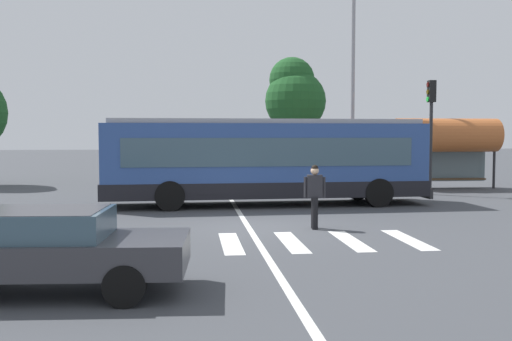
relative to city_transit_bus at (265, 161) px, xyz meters
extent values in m
plane|color=#424449|center=(-0.73, -4.94, -1.59)|extent=(160.00, 160.00, 0.00)
cylinder|color=black|center=(3.76, 1.31, -1.09)|extent=(1.01, 0.33, 1.00)
cylinder|color=black|center=(3.84, -1.04, -1.09)|extent=(1.01, 0.33, 1.00)
cylinder|color=black|center=(-3.43, 1.05, -1.09)|extent=(1.01, 0.33, 1.00)
cylinder|color=black|center=(-3.34, -1.29, -1.09)|extent=(1.01, 0.33, 1.00)
cube|color=#2D4C8E|center=(-0.02, 0.00, 0.04)|extent=(11.32, 2.94, 2.55)
cube|color=black|center=(-0.02, 0.00, -0.96)|extent=(11.43, 2.97, 0.55)
cube|color=#3D5666|center=(-0.02, 0.00, 0.34)|extent=(9.97, 2.95, 0.96)
cube|color=#3D5666|center=(5.60, 0.20, 0.24)|extent=(0.12, 2.24, 1.63)
cube|color=black|center=(5.60, 0.20, 1.13)|extent=(0.13, 1.94, 0.28)
cube|color=#99999E|center=(-0.02, 0.00, 1.39)|extent=(10.86, 2.72, 0.16)
cube|color=#28282B|center=(5.71, 0.20, -1.16)|extent=(0.21, 2.55, 0.36)
cylinder|color=black|center=(0.65, -5.29, -1.16)|extent=(0.16, 0.16, 0.85)
cylinder|color=black|center=(0.62, -5.54, -1.16)|extent=(0.16, 0.16, 0.85)
cube|color=#232328|center=(0.64, -5.42, -0.44)|extent=(0.42, 0.30, 0.60)
cylinder|color=#232328|center=(0.40, -5.39, -0.47)|extent=(0.10, 0.10, 0.55)
cylinder|color=#232328|center=(0.88, -5.44, -0.47)|extent=(0.10, 0.10, 0.55)
sphere|color=tan|center=(0.64, -5.42, -0.03)|extent=(0.22, 0.22, 0.22)
sphere|color=black|center=(0.64, -5.42, 0.04)|extent=(0.19, 0.19, 0.19)
cylinder|color=black|center=(-3.54, -10.49, -1.27)|extent=(0.65, 0.24, 0.64)
cylinder|color=black|center=(-3.65, -12.16, -1.27)|extent=(0.65, 0.24, 0.64)
cube|color=#38383D|center=(-4.98, -11.23, -0.95)|extent=(4.61, 2.11, 0.52)
cube|color=#3D5666|center=(-5.07, -11.23, -0.47)|extent=(2.26, 1.74, 0.44)
cube|color=#38383D|center=(-5.07, -11.23, -0.28)|extent=(2.08, 1.65, 0.09)
cylinder|color=black|center=(-4.03, 9.53, -1.27)|extent=(0.24, 0.65, 0.64)
cylinder|color=black|center=(-2.36, 9.43, -1.27)|extent=(0.24, 0.65, 0.64)
cylinder|color=black|center=(-4.20, 6.75, -1.27)|extent=(0.24, 0.65, 0.64)
cylinder|color=black|center=(-2.53, 6.65, -1.27)|extent=(0.24, 0.65, 0.64)
cube|color=black|center=(-3.28, 8.09, -0.95)|extent=(2.09, 4.60, 0.52)
cube|color=#3D5666|center=(-3.29, 8.00, -0.47)|extent=(1.73, 2.25, 0.44)
cube|color=black|center=(-3.29, 8.00, -0.28)|extent=(1.65, 2.07, 0.09)
cylinder|color=black|center=(-1.28, 10.21, -1.27)|extent=(0.26, 0.66, 0.64)
cylinder|color=black|center=(0.39, 10.05, -1.27)|extent=(0.26, 0.66, 0.64)
cylinder|color=black|center=(-1.55, 7.44, -1.27)|extent=(0.26, 0.66, 0.64)
cylinder|color=black|center=(0.11, 7.27, -1.27)|extent=(0.26, 0.66, 0.64)
cube|color=#38383D|center=(-0.58, 8.74, -0.95)|extent=(2.25, 4.66, 0.52)
cube|color=#3D5666|center=(-0.59, 8.65, -0.47)|extent=(1.81, 2.31, 0.44)
cube|color=#38383D|center=(-0.59, 8.65, -0.28)|extent=(1.72, 2.12, 0.09)
cylinder|color=black|center=(1.59, 9.49, -1.27)|extent=(0.21, 0.64, 0.64)
cylinder|color=black|center=(3.26, 9.45, -1.27)|extent=(0.21, 0.64, 0.64)
cylinder|color=black|center=(1.53, 6.70, -1.27)|extent=(0.21, 0.64, 0.64)
cylinder|color=black|center=(3.20, 6.66, -1.27)|extent=(0.21, 0.64, 0.64)
cube|color=white|center=(2.40, 8.07, -0.95)|extent=(1.92, 4.54, 0.52)
cube|color=#3D5666|center=(2.39, 7.98, -0.47)|extent=(1.65, 2.19, 0.44)
cube|color=white|center=(2.39, 7.98, -0.28)|extent=(1.57, 2.01, 0.09)
cylinder|color=black|center=(4.25, 10.18, -1.27)|extent=(0.20, 0.64, 0.64)
cylinder|color=black|center=(5.92, 10.16, -1.27)|extent=(0.20, 0.64, 0.64)
cylinder|color=black|center=(4.23, 7.39, -1.27)|extent=(0.20, 0.64, 0.64)
cylinder|color=black|center=(5.90, 7.37, -1.27)|extent=(0.20, 0.64, 0.64)
cube|color=#AD1E1E|center=(5.07, 8.78, -0.95)|extent=(1.85, 4.51, 0.52)
cube|color=#3D5666|center=(5.07, 8.69, -0.47)|extent=(1.62, 2.17, 0.44)
cube|color=#AD1E1E|center=(5.07, 8.69, -0.28)|extent=(1.54, 1.99, 0.09)
cylinder|color=#28282B|center=(7.32, 2.78, 0.34)|extent=(0.14, 0.14, 3.86)
cube|color=black|center=(7.32, 2.78, 2.72)|extent=(0.28, 0.32, 0.90)
cylinder|color=#410907|center=(7.15, 2.78, 2.99)|extent=(0.04, 0.20, 0.20)
cylinder|color=#463707|center=(7.15, 2.78, 2.69)|extent=(0.04, 0.20, 0.20)
cylinder|color=green|center=(7.15, 2.78, 2.39)|extent=(0.04, 0.20, 0.20)
cylinder|color=#28282B|center=(6.72, 5.17, -0.44)|extent=(0.12, 0.12, 2.30)
cylinder|color=#28282B|center=(11.43, 5.17, -0.44)|extent=(0.12, 0.12, 2.30)
cube|color=slate|center=(9.08, 5.87, -0.32)|extent=(4.52, 0.04, 1.93)
cylinder|color=#BC602D|center=(9.08, 5.17, 0.89)|extent=(4.80, 1.54, 1.54)
cube|color=#4C3823|center=(9.08, 5.17, -1.14)|extent=(3.77, 0.36, 0.08)
cylinder|color=#939399|center=(5.40, 7.92, 3.55)|extent=(0.20, 0.20, 10.27)
cylinder|color=brown|center=(3.92, 15.73, 0.04)|extent=(0.36, 0.36, 3.25)
sphere|color=#1E5123|center=(3.92, 15.73, 3.00)|extent=(3.82, 3.82, 3.82)
sphere|color=#1E5123|center=(3.74, 16.03, 4.34)|extent=(2.86, 2.86, 2.86)
cube|color=silver|center=(-4.60, -7.27, -1.58)|extent=(0.45, 2.77, 0.01)
cube|color=silver|center=(-3.17, -7.27, -1.58)|extent=(0.45, 2.77, 0.01)
cube|color=silver|center=(-1.74, -7.27, -1.58)|extent=(0.45, 2.77, 0.01)
cube|color=silver|center=(-0.32, -7.27, -1.58)|extent=(0.45, 2.77, 0.01)
cube|color=silver|center=(1.11, -7.27, -1.58)|extent=(0.45, 2.77, 0.01)
cube|color=silver|center=(2.54, -7.27, -1.58)|extent=(0.45, 2.77, 0.01)
cube|color=silver|center=(-1.10, -2.94, -1.58)|extent=(0.16, 24.00, 0.01)
camera|label=1|loc=(-2.68, -20.84, 0.96)|focal=41.38mm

